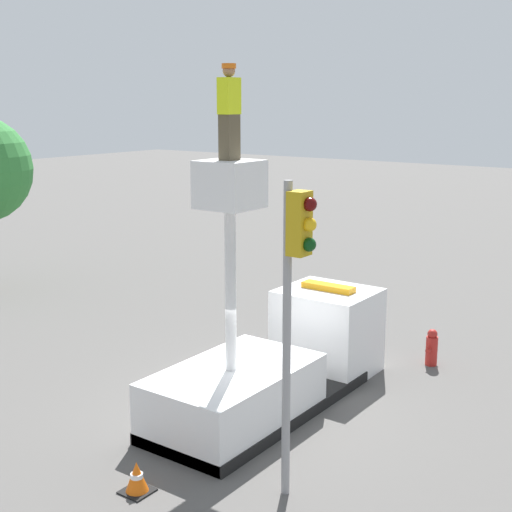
{
  "coord_description": "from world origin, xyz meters",
  "views": [
    {
      "loc": [
        -11.56,
        -8.21,
        6.46
      ],
      "look_at": [
        -1.74,
        -1.12,
        3.82
      ],
      "focal_mm": 50.0,
      "sensor_mm": 36.0,
      "label": 1
    }
  ],
  "objects_px": {
    "traffic_light_pole": "(295,279)",
    "traffic_cone_rear": "(137,478)",
    "worker": "(229,112)",
    "fire_hydrant": "(432,348)",
    "bucket_truck": "(277,361)"
  },
  "relations": [
    {
      "from": "bucket_truck",
      "to": "fire_hydrant",
      "type": "bearing_deg",
      "value": -25.19
    },
    {
      "from": "bucket_truck",
      "to": "worker",
      "type": "height_order",
      "value": "worker"
    },
    {
      "from": "worker",
      "to": "traffic_light_pole",
      "type": "xyz_separation_m",
      "value": [
        -1.42,
        -2.38,
        -2.52
      ]
    },
    {
      "from": "worker",
      "to": "traffic_light_pole",
      "type": "distance_m",
      "value": 3.75
    },
    {
      "from": "fire_hydrant",
      "to": "traffic_cone_rear",
      "type": "distance_m",
      "value": 8.72
    },
    {
      "from": "traffic_cone_rear",
      "to": "worker",
      "type": "bearing_deg",
      "value": 4.05
    },
    {
      "from": "worker",
      "to": "fire_hydrant",
      "type": "relative_size",
      "value": 1.87
    },
    {
      "from": "fire_hydrant",
      "to": "traffic_cone_rear",
      "type": "bearing_deg",
      "value": 168.7
    },
    {
      "from": "bucket_truck",
      "to": "fire_hydrant",
      "type": "distance_m",
      "value": 4.52
    },
    {
      "from": "worker",
      "to": "fire_hydrant",
      "type": "bearing_deg",
      "value": -18.61
    },
    {
      "from": "worker",
      "to": "traffic_light_pole",
      "type": "relative_size",
      "value": 0.33
    },
    {
      "from": "fire_hydrant",
      "to": "traffic_cone_rear",
      "type": "xyz_separation_m",
      "value": [
        -8.55,
        1.71,
        -0.2
      ]
    },
    {
      "from": "fire_hydrant",
      "to": "traffic_cone_rear",
      "type": "height_order",
      "value": "fire_hydrant"
    },
    {
      "from": "traffic_light_pole",
      "to": "traffic_cone_rear",
      "type": "relative_size",
      "value": 9.58
    },
    {
      "from": "fire_hydrant",
      "to": "bucket_truck",
      "type": "bearing_deg",
      "value": 154.81
    }
  ]
}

